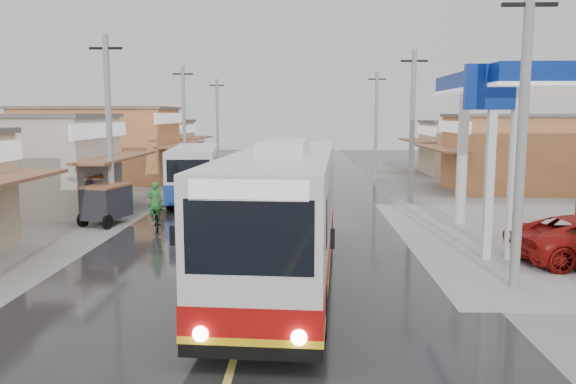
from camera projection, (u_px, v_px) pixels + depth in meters
name	position (u px, v px, depth m)	size (l,w,h in m)	color
ground	(255.00, 286.00, 15.35)	(120.00, 120.00, 0.00)	slate
road	(279.00, 201.00, 30.20)	(12.00, 90.00, 0.02)	black
centre_line	(279.00, 201.00, 30.20)	(0.15, 90.00, 0.01)	#D8CC4C
shopfronts_left	(65.00, 193.00, 33.55)	(11.00, 44.00, 5.20)	#C6AE87
utility_poles_left	(155.00, 198.00, 31.39)	(1.60, 50.00, 8.00)	gray
utility_poles_right	(410.00, 202.00, 30.00)	(1.60, 36.00, 8.00)	gray
coach_bus	(285.00, 213.00, 15.91)	(3.57, 12.68, 3.92)	silver
second_bus	(195.00, 172.00, 30.56)	(3.39, 8.91, 2.88)	silver
cyclist	(156.00, 214.00, 22.68)	(1.16, 1.95, 1.99)	black
tricycle_near	(106.00, 202.00, 23.80)	(1.92, 2.49, 1.71)	#26262D
tricycle_far	(87.00, 192.00, 26.22)	(2.35, 2.62, 1.83)	#26262D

